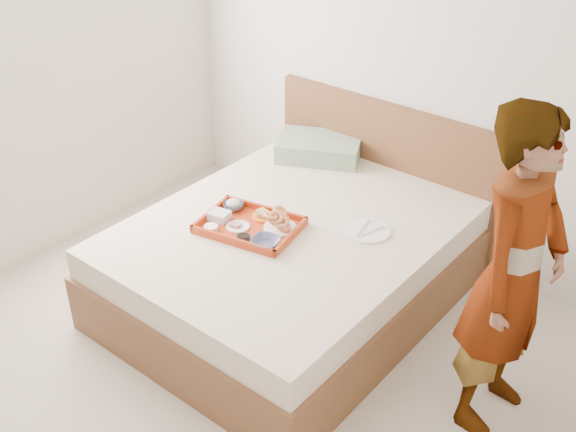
% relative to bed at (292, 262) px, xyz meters
% --- Properties ---
extents(ground, '(3.50, 4.00, 0.01)m').
position_rel_bed_xyz_m(ground, '(0.13, -1.00, -0.27)').
color(ground, '#BDB3A0').
rests_on(ground, ground).
extents(wall_back, '(3.50, 0.01, 2.60)m').
position_rel_bed_xyz_m(wall_back, '(0.13, 1.00, 1.04)').
color(wall_back, silver).
rests_on(wall_back, ground).
extents(bed, '(1.65, 2.00, 0.53)m').
position_rel_bed_xyz_m(bed, '(0.00, 0.00, 0.00)').
color(bed, brown).
rests_on(bed, ground).
extents(headboard, '(1.65, 0.06, 0.95)m').
position_rel_bed_xyz_m(headboard, '(0.00, 0.97, 0.21)').
color(headboard, brown).
rests_on(headboard, ground).
extents(pillow, '(0.65, 0.57, 0.13)m').
position_rel_bed_xyz_m(pillow, '(-0.40, 0.78, 0.33)').
color(pillow, gray).
rests_on(pillow, bed).
extents(tray, '(0.60, 0.49, 0.05)m').
position_rel_bed_xyz_m(tray, '(-0.15, -0.19, 0.29)').
color(tray, '#B94514').
rests_on(tray, bed).
extents(prawn_plate, '(0.22, 0.22, 0.01)m').
position_rel_bed_xyz_m(prawn_plate, '(-0.01, -0.10, 0.29)').
color(prawn_plate, white).
rests_on(prawn_plate, tray).
extents(navy_bowl_big, '(0.18, 0.18, 0.04)m').
position_rel_bed_xyz_m(navy_bowl_big, '(0.04, -0.27, 0.30)').
color(navy_bowl_big, '#192246').
rests_on(navy_bowl_big, tray).
extents(sauce_dish, '(0.09, 0.09, 0.03)m').
position_rel_bed_xyz_m(sauce_dish, '(-0.08, -0.32, 0.29)').
color(sauce_dish, black).
rests_on(sauce_dish, tray).
extents(meat_plate, '(0.16, 0.16, 0.01)m').
position_rel_bed_xyz_m(meat_plate, '(-0.20, -0.24, 0.28)').
color(meat_plate, white).
rests_on(meat_plate, tray).
extents(bread_plate, '(0.15, 0.15, 0.01)m').
position_rel_bed_xyz_m(bread_plate, '(-0.16, -0.06, 0.28)').
color(bread_plate, orange).
rests_on(bread_plate, tray).
extents(salad_bowl, '(0.14, 0.14, 0.04)m').
position_rel_bed_xyz_m(salad_bowl, '(-0.36, -0.10, 0.30)').
color(salad_bowl, '#192246').
rests_on(salad_bowl, tray).
extents(plastic_tub, '(0.13, 0.11, 0.05)m').
position_rel_bed_xyz_m(plastic_tub, '(-0.34, -0.24, 0.30)').
color(plastic_tub, silver).
rests_on(plastic_tub, tray).
extents(cheese_round, '(0.09, 0.09, 0.03)m').
position_rel_bed_xyz_m(cheese_round, '(-0.30, -0.35, 0.29)').
color(cheese_round, white).
rests_on(cheese_round, tray).
extents(dinner_plate, '(0.28, 0.28, 0.01)m').
position_rel_bed_xyz_m(dinner_plate, '(0.38, 0.20, 0.27)').
color(dinner_plate, white).
rests_on(dinner_plate, bed).
extents(person, '(0.42, 0.61, 1.62)m').
position_rel_bed_xyz_m(person, '(1.30, -0.07, 0.55)').
color(person, silver).
rests_on(person, ground).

